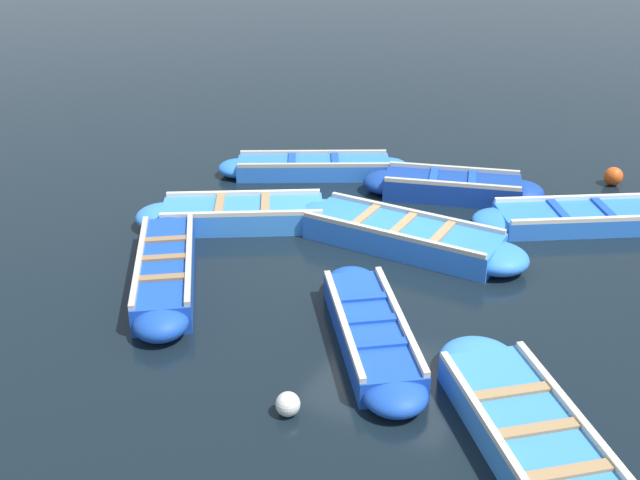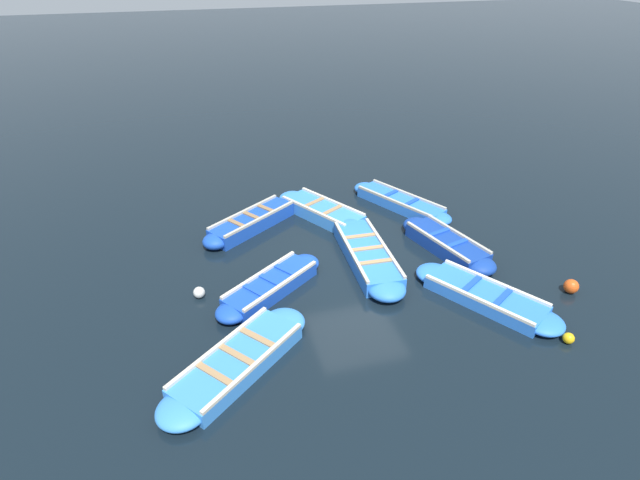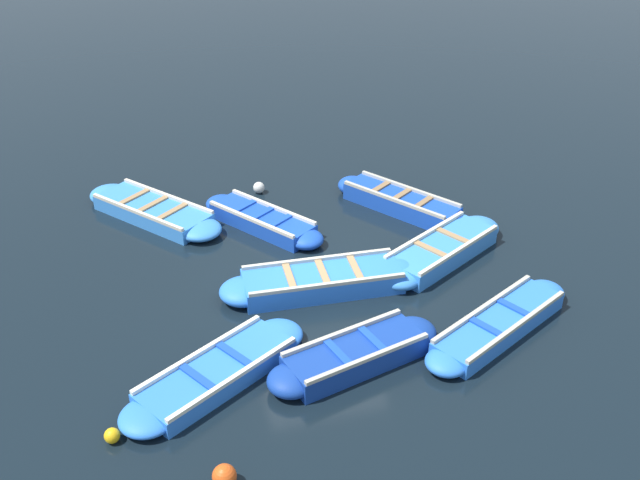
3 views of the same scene
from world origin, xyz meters
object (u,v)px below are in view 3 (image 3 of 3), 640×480
at_px(boat_alongside, 323,281).
at_px(buoy_orange_near, 259,188).
at_px(boat_end_of_row, 153,211).
at_px(boat_stern_in, 499,325).
at_px(buoy_white_drifting, 112,436).
at_px(boat_mid_row, 262,221).
at_px(boat_outer_left, 401,203).
at_px(buoy_yellow_far, 224,476).
at_px(boat_drifting, 217,373).
at_px(boat_inner_gap, 441,251).
at_px(boat_far_corner, 355,355).

height_order(boat_alongside, buoy_orange_near, boat_alongside).
height_order(boat_end_of_row, buoy_orange_near, boat_end_of_row).
bearing_deg(boat_stern_in, buoy_white_drifting, 7.47).
height_order(boat_stern_in, boat_alongside, boat_alongside).
relative_size(boat_stern_in, buoy_orange_near, 13.09).
bearing_deg(buoy_white_drifting, boat_mid_row, -121.14).
bearing_deg(boat_alongside, boat_stern_in, 141.65).
xyz_separation_m(boat_mid_row, buoy_white_drifting, (3.48, 5.75, -0.06)).
bearing_deg(boat_outer_left, buoy_white_drifting, 40.08).
height_order(buoy_yellow_far, buoy_white_drifting, buoy_yellow_far).
bearing_deg(boat_mid_row, boat_drifting, 70.03).
height_order(boat_stern_in, buoy_orange_near, boat_stern_in).
bearing_deg(boat_end_of_row, buoy_orange_near, -167.20).
bearing_deg(boat_outer_left, boat_inner_gap, 91.75).
bearing_deg(boat_alongside, buoy_yellow_far, 58.59).
bearing_deg(boat_alongside, buoy_orange_near, -85.00).
bearing_deg(buoy_orange_near, boat_mid_row, 81.30).
height_order(boat_end_of_row, buoy_white_drifting, boat_end_of_row).
distance_m(boat_end_of_row, buoy_white_drifting, 6.96).
xyz_separation_m(boat_far_corner, buoy_white_drifting, (4.05, 0.72, -0.08)).
bearing_deg(boat_far_corner, boat_inner_gap, -135.11).
relative_size(boat_far_corner, boat_outer_left, 1.02).
xyz_separation_m(boat_end_of_row, buoy_yellow_far, (-0.34, 8.12, 0.00)).
height_order(boat_drifting, boat_outer_left, boat_outer_left).
height_order(boat_end_of_row, boat_mid_row, boat_mid_row).
bearing_deg(boat_outer_left, boat_stern_in, 90.86).
bearing_deg(boat_outer_left, boat_end_of_row, -11.87).
relative_size(boat_stern_in, boat_end_of_row, 1.02).
bearing_deg(boat_alongside, boat_far_corner, 88.21).
distance_m(buoy_orange_near, buoy_yellow_far, 8.99).
relative_size(boat_mid_row, buoy_yellow_far, 8.90).
xyz_separation_m(boat_drifting, boat_outer_left, (-5.02, -4.74, 0.05)).
height_order(boat_inner_gap, boat_end_of_row, boat_inner_gap).
bearing_deg(boat_outer_left, boat_drifting, 43.32).
bearing_deg(boat_far_corner, boat_alongside, -91.79).
xyz_separation_m(boat_end_of_row, boat_mid_row, (-2.32, 1.11, 0.01)).
bearing_deg(boat_far_corner, buoy_orange_near, -87.33).
height_order(boat_outer_left, buoy_white_drifting, boat_outer_left).
distance_m(boat_stern_in, buoy_yellow_far, 5.75).
distance_m(boat_alongside, buoy_orange_near, 4.43).
bearing_deg(boat_end_of_row, boat_far_corner, 115.25).
bearing_deg(boat_mid_row, boat_stern_in, 124.58).
bearing_deg(boat_stern_in, buoy_yellow_far, 22.06).
distance_m(boat_far_corner, boat_end_of_row, 6.78).
distance_m(boat_drifting, boat_end_of_row, 5.94).
xyz_separation_m(boat_drifting, boat_alongside, (-2.39, -2.09, 0.05)).
relative_size(boat_stern_in, boat_outer_left, 1.10).
bearing_deg(boat_alongside, boat_outer_left, -134.82).
distance_m(boat_end_of_row, boat_alongside, 4.84).
height_order(boat_end_of_row, boat_alongside, boat_alongside).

